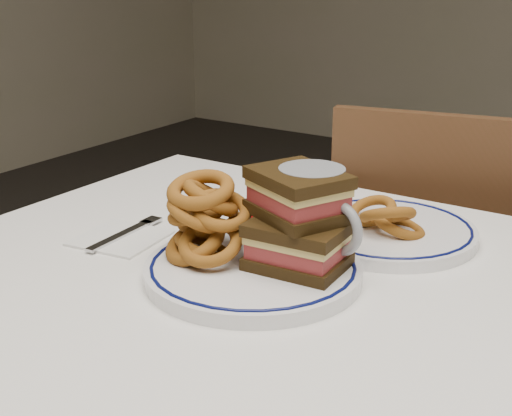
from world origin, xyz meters
The scene contains 10 objects.
dining_table centered at (0.00, 0.00, 0.64)m, with size 1.27×0.87×0.75m.
chair_far centered at (-0.11, 0.65, 0.48)m, with size 0.48×0.48×0.88m.
main_plate centered at (-0.15, 0.00, 0.76)m, with size 0.29×0.29×0.02m.
reuben_sandwich centered at (-0.10, 0.03, 0.83)m, with size 0.15×0.14×0.12m.
onion_rings_main centered at (-0.22, -0.01, 0.82)m, with size 0.13×0.13×0.13m.
ketchup_ramekin centered at (-0.20, 0.08, 0.79)m, with size 0.05×0.05×0.03m.
beer_mug centered at (-0.10, 0.06, 0.82)m, with size 0.13×0.09×0.14m.
far_plate centered at (-0.06, 0.23, 0.76)m, with size 0.27×0.27×0.02m.
onion_rings_far centered at (-0.06, 0.22, 0.79)m, with size 0.13×0.11×0.08m.
napkin_fork centered at (-0.39, 0.01, 0.75)m, with size 0.13×0.16×0.01m.
Camera 1 is at (0.32, -0.71, 1.15)m, focal length 50.00 mm.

